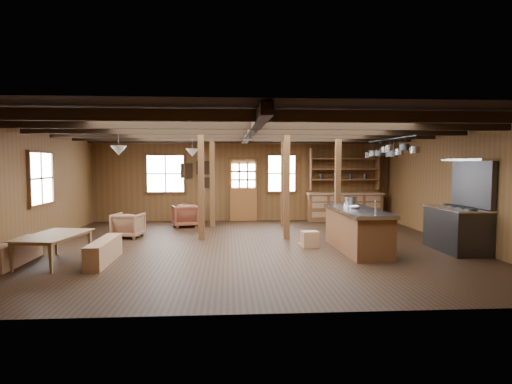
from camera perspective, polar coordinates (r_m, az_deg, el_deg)
room at (r=9.99m, az=-0.80°, el=0.64°), size 10.04×9.04×2.84m
ceiling_joists at (r=10.17m, az=-0.85°, el=7.92°), size 9.80×8.82×0.18m
timber_posts at (r=12.09m, az=1.17°, el=1.22°), size 3.95×2.35×2.80m
back_door at (r=14.46m, az=-1.69°, el=-0.39°), size 1.02×0.08×2.15m
window_back_left at (r=14.57m, az=-11.97°, el=2.40°), size 1.32×0.06×1.32m
window_back_right at (r=14.53m, az=3.44°, el=2.47°), size 1.02×0.06×1.32m
window_left at (r=11.37m, az=-26.77°, el=1.63°), size 0.14×1.24×1.32m
notice_boards at (r=14.45m, az=-7.65°, el=2.59°), size 1.08×0.03×0.90m
back_counter at (r=14.75m, az=11.67°, el=-1.47°), size 2.55×0.60×2.45m
pendant_lamps at (r=11.10m, az=-12.80°, el=5.27°), size 1.86×2.36×0.66m
pot_rack at (r=11.07m, az=17.18°, el=5.22°), size 0.40×3.00×0.46m
kitchen_island at (r=9.86m, az=13.33°, el=-4.90°), size 0.95×2.53×1.20m
step_stool at (r=10.12m, az=7.19°, el=-6.26°), size 0.46×0.36×0.38m
commercial_range at (r=10.59m, az=25.50°, el=-3.59°), size 0.86×1.67×2.06m
dining_table at (r=9.32m, az=-25.18°, el=-6.88°), size 1.14×1.75×0.57m
bench_wall at (r=9.63m, az=-29.36°, el=-7.04°), size 0.31×1.65×0.45m
bench_aisle at (r=9.04m, az=-19.62°, el=-7.46°), size 0.31×1.65×0.45m
armchair_a at (r=13.34m, az=-9.46°, el=-3.15°), size 0.90×0.91×0.68m
armchair_b at (r=13.91m, az=-8.68°, el=-2.90°), size 0.89×0.90×0.65m
armchair_c at (r=11.78m, az=-16.66°, el=-4.26°), size 0.83×0.84×0.65m
counter_pot at (r=10.78m, az=12.48°, el=-1.15°), size 0.31×0.31×0.19m
bowl at (r=9.87m, az=12.87°, el=-1.99°), size 0.28×0.28×0.07m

